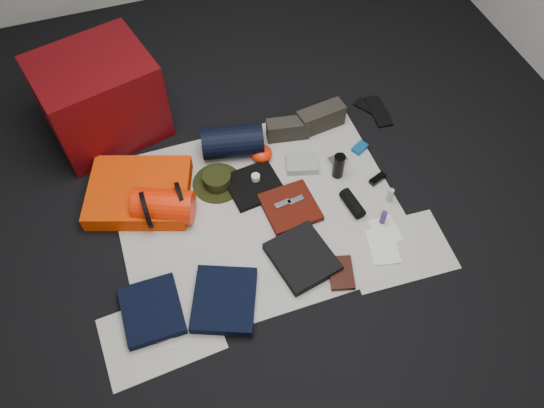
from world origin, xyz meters
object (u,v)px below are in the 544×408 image
object	(u,v)px
sleeping_pad	(139,192)
paperback_book	(341,273)
red_cabinet	(100,98)
navy_duffel	(233,142)
water_bottle	(339,166)
stuff_sack	(164,206)
compact_camera	(337,161)

from	to	relation	value
sleeping_pad	paperback_book	world-z (taller)	sleeping_pad
red_cabinet	navy_duffel	world-z (taller)	red_cabinet
sleeping_pad	water_bottle	size ratio (longest dim) A/B	3.38
sleeping_pad	paperback_book	distance (m)	1.26
stuff_sack	paperback_book	xyz separation A→B (m)	(0.81, -0.68, -0.08)
compact_camera	paperback_book	world-z (taller)	compact_camera
navy_duffel	red_cabinet	bearing A→B (deg)	158.90
stuff_sack	navy_duffel	distance (m)	0.61
compact_camera	paperback_book	size ratio (longest dim) A/B	0.57
paperback_book	navy_duffel	bearing A→B (deg)	122.30
red_cabinet	paperback_book	bearing A→B (deg)	-69.79
sleeping_pad	navy_duffel	world-z (taller)	navy_duffel
navy_duffel	compact_camera	world-z (taller)	navy_duffel
red_cabinet	water_bottle	size ratio (longest dim) A/B	3.86
navy_duffel	water_bottle	world-z (taller)	navy_duffel
red_cabinet	stuff_sack	xyz separation A→B (m)	(0.20, -0.79, -0.17)
sleeping_pad	stuff_sack	world-z (taller)	stuff_sack
red_cabinet	compact_camera	xyz separation A→B (m)	(1.29, -0.75, -0.25)
sleeping_pad	compact_camera	bearing A→B (deg)	-6.44
sleeping_pad	water_bottle	xyz separation A→B (m)	(1.17, -0.22, 0.03)
stuff_sack	compact_camera	xyz separation A→B (m)	(1.09, 0.04, -0.07)
compact_camera	red_cabinet	bearing A→B (deg)	142.50
stuff_sack	paperback_book	bearing A→B (deg)	-39.97
sleeping_pad	compact_camera	distance (m)	1.21
stuff_sack	red_cabinet	bearing A→B (deg)	103.96
navy_duffel	sleeping_pad	bearing A→B (deg)	-153.62
navy_duffel	paperback_book	xyz separation A→B (m)	(0.30, -1.01, -0.08)
red_cabinet	compact_camera	world-z (taller)	red_cabinet
paperback_book	stuff_sack	bearing A→B (deg)	155.68
compact_camera	stuff_sack	bearing A→B (deg)	175.02
navy_duffel	water_bottle	xyz separation A→B (m)	(0.55, -0.38, -0.01)
navy_duffel	water_bottle	distance (m)	0.67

